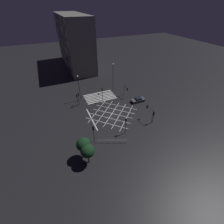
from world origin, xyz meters
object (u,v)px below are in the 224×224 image
(street_lamp_east, at_px, (79,83))
(traffic_light_median_south, at_px, (102,92))
(traffic_light_ne_cross, at_px, (93,131))
(street_tree_far, at_px, (88,151))
(traffic_light_median_north, at_px, (126,123))
(traffic_light_sw_cross, at_px, (126,89))
(traffic_light_se_main, at_px, (79,96))
(waiting_car, at_px, (138,100))
(traffic_light_se_cross, at_px, (77,98))
(street_tree_near, at_px, (83,144))
(traffic_light_nw_cross, at_px, (149,111))
(traffic_light_nw_main, at_px, (154,115))
(street_lamp_west, at_px, (113,72))

(street_lamp_east, bearing_deg, traffic_light_median_south, 150.49)
(traffic_light_ne_cross, height_order, street_tree_far, street_tree_far)
(traffic_light_median_north, xyz_separation_m, traffic_light_sw_cross, (-8.02, -14.96, -0.40))
(traffic_light_sw_cross, xyz_separation_m, traffic_light_se_main, (14.97, -1.42, 0.21))
(waiting_car, bearing_deg, traffic_light_ne_cross, 30.12)
(traffic_light_se_cross, distance_m, waiting_car, 18.48)
(traffic_light_se_main, distance_m, street_tree_near, 19.45)
(street_tree_near, bearing_deg, traffic_light_nw_cross, -165.56)
(traffic_light_se_cross, distance_m, street_tree_near, 18.72)
(traffic_light_se_main, distance_m, traffic_light_median_south, 7.15)
(traffic_light_ne_cross, distance_m, traffic_light_median_south, 16.69)
(traffic_light_median_south, distance_m, street_tree_far, 22.14)
(traffic_light_nw_cross, bearing_deg, street_tree_near, 104.44)
(traffic_light_nw_cross, bearing_deg, traffic_light_nw_main, -166.97)
(traffic_light_nw_cross, distance_m, street_tree_far, 19.00)
(traffic_light_ne_cross, height_order, traffic_light_se_cross, traffic_light_ne_cross)
(street_lamp_west, bearing_deg, street_lamp_east, 7.73)
(street_lamp_east, distance_m, waiting_car, 18.72)
(traffic_light_ne_cross, xyz_separation_m, traffic_light_median_south, (-7.59, -14.86, 0.19))
(traffic_light_nw_cross, relative_size, traffic_light_sw_cross, 1.12)
(traffic_light_median_north, relative_size, traffic_light_median_south, 0.94)
(traffic_light_se_main, xyz_separation_m, traffic_light_median_south, (-7.07, 1.02, 0.37))
(traffic_light_median_north, distance_m, street_lamp_west, 21.54)
(traffic_light_sw_cross, bearing_deg, street_lamp_east, -105.38)
(traffic_light_ne_cross, distance_m, traffic_light_se_main, 15.88)
(traffic_light_nw_cross, height_order, traffic_light_se_cross, traffic_light_nw_cross)
(traffic_light_nw_cross, xyz_separation_m, traffic_light_se_main, (14.78, -14.42, -0.13))
(traffic_light_sw_cross, bearing_deg, street_tree_far, -43.31)
(traffic_light_median_north, height_order, traffic_light_nw_cross, traffic_light_median_north)
(street_tree_near, bearing_deg, street_lamp_west, -125.13)
(traffic_light_median_north, height_order, traffic_light_median_south, traffic_light_median_south)
(traffic_light_median_south, height_order, street_tree_near, street_tree_near)
(traffic_light_median_north, distance_m, traffic_light_se_main, 17.79)
(street_tree_near, bearing_deg, street_lamp_east, -101.70)
(traffic_light_median_north, bearing_deg, waiting_car, -43.33)
(waiting_car, bearing_deg, traffic_light_se_main, -18.44)
(traffic_light_nw_cross, bearing_deg, traffic_light_median_south, 29.93)
(traffic_light_median_north, relative_size, street_tree_near, 0.87)
(street_tree_far, bearing_deg, traffic_light_se_main, -98.69)
(traffic_light_sw_cross, bearing_deg, waiting_car, 25.86)
(traffic_light_se_main, bearing_deg, traffic_light_ne_cross, -91.89)
(street_lamp_east, relative_size, waiting_car, 1.89)
(traffic_light_se_main, height_order, street_lamp_east, street_lamp_east)
(traffic_light_ne_cross, bearing_deg, street_tree_near, 137.55)
(traffic_light_nw_main, xyz_separation_m, waiting_car, (-1.93, -10.15, -1.84))
(traffic_light_median_south, bearing_deg, street_lamp_east, -119.51)
(traffic_light_sw_cross, bearing_deg, traffic_light_ne_cross, -46.99)
(street_lamp_west, distance_m, street_tree_near, 28.49)
(street_lamp_east, bearing_deg, traffic_light_se_cross, 63.03)
(traffic_light_nw_main, relative_size, waiting_car, 0.80)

